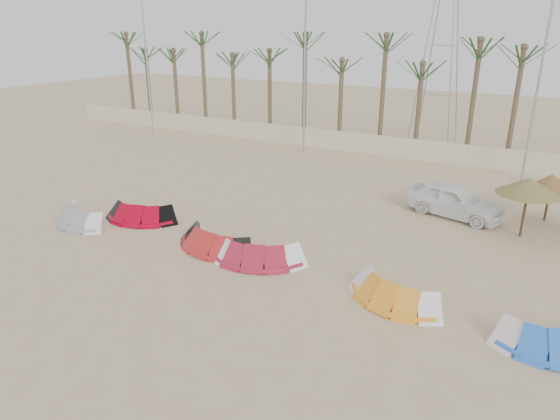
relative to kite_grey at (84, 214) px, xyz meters
The scene contains 16 objects.
ground 9.26m from the kite_grey, 21.07° to the right, with size 120.00×120.00×0.00m, color tan.
boundary_wall 20.57m from the kite_grey, 65.20° to the left, with size 60.00×0.30×1.30m, color beige.
palm_line 23.02m from the kite_grey, 65.27° to the left, with size 52.00×4.00×7.70m.
lamp_a 20.86m from the kite_grey, 124.21° to the left, with size 1.25×0.14×11.00m.
lamp_b 17.71m from the kite_grey, 80.93° to the left, with size 1.25×0.14×11.00m.
lamp_c 24.17m from the kite_grey, 45.02° to the left, with size 1.25×0.14×11.00m.
pylon 26.49m from the kite_grey, 68.69° to the left, with size 3.00×3.00×14.00m, color #A5A8AD, non-canonical shape.
kite_grey is the anchor object (origin of this frame).
kite_red_left 2.68m from the kite_grey, 37.47° to the left, with size 3.62×2.27×0.90m.
kite_red_mid 6.94m from the kite_grey, ahead, with size 3.64×1.88×0.90m.
kite_red_right 8.99m from the kite_grey, ahead, with size 3.88×2.45×0.90m.
kite_orange 14.30m from the kite_grey, ahead, with size 3.56×2.27×0.90m.
kite_blue 18.96m from the kite_grey, ahead, with size 3.57×2.27×0.90m.
parasol_left 19.14m from the kite_grey, 24.57° to the left, with size 2.52×2.52×2.58m.
parasol_right 20.98m from the kite_grey, 30.00° to the left, with size 1.89×1.89×2.21m.
car 16.95m from the kite_grey, 32.08° to the left, with size 1.79×4.45×1.52m, color white.
Camera 1 is at (9.36, -10.62, 8.41)m, focal length 32.00 mm.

